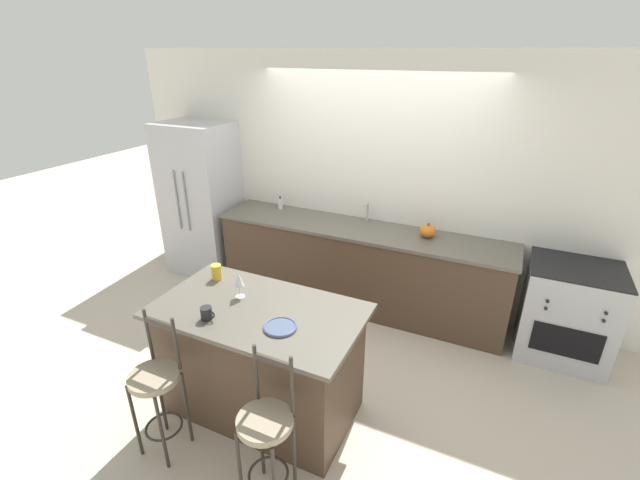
# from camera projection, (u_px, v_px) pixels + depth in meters

# --- Properties ---
(ground_plane) EXTENTS (18.00, 18.00, 0.00)m
(ground_plane) POSITION_uv_depth(u_px,v_px,m) (345.00, 319.00, 4.66)
(ground_plane) COLOR beige
(wall_back) EXTENTS (6.00, 0.07, 2.70)m
(wall_back) POSITION_uv_depth(u_px,v_px,m) (372.00, 182.00, 4.68)
(wall_back) COLOR silver
(wall_back) RESTS_ON ground_plane
(back_counter) EXTENTS (3.21, 0.68, 0.94)m
(back_counter) POSITION_uv_depth(u_px,v_px,m) (359.00, 266.00, 4.77)
(back_counter) COLOR #4C3828
(back_counter) RESTS_ON ground_plane
(sink_faucet) EXTENTS (0.02, 0.13, 0.22)m
(sink_faucet) POSITION_uv_depth(u_px,v_px,m) (367.00, 210.00, 4.69)
(sink_faucet) COLOR #ADAFB5
(sink_faucet) RESTS_ON back_counter
(kitchen_island) EXTENTS (1.55, 0.88, 0.95)m
(kitchen_island) POSITION_uv_depth(u_px,v_px,m) (261.00, 360.00, 3.32)
(kitchen_island) COLOR #4C3828
(kitchen_island) RESTS_ON ground_plane
(refrigerator) EXTENTS (0.84, 0.70, 1.91)m
(refrigerator) POSITION_uv_depth(u_px,v_px,m) (202.00, 200.00, 5.36)
(refrigerator) COLOR #BCBCC1
(refrigerator) RESTS_ON ground_plane
(oven_range) EXTENTS (0.77, 0.67, 0.93)m
(oven_range) POSITION_uv_depth(u_px,v_px,m) (567.00, 312.00, 3.96)
(oven_range) COLOR #B7B7BC
(oven_range) RESTS_ON ground_plane
(bar_stool_near) EXTENTS (0.34, 0.34, 1.09)m
(bar_stool_near) POSITION_uv_depth(u_px,v_px,m) (157.00, 388.00, 2.94)
(bar_stool_near) COLOR #332D28
(bar_stool_near) RESTS_ON ground_plane
(bar_stool_far) EXTENTS (0.34, 0.34, 1.09)m
(bar_stool_far) POSITION_uv_depth(u_px,v_px,m) (266.00, 433.00, 2.60)
(bar_stool_far) COLOR #332D28
(bar_stool_far) RESTS_ON ground_plane
(dinner_plate) EXTENTS (0.23, 0.23, 0.02)m
(dinner_plate) POSITION_uv_depth(u_px,v_px,m) (280.00, 327.00, 2.91)
(dinner_plate) COLOR #425170
(dinner_plate) RESTS_ON kitchen_island
(wine_glass) EXTENTS (0.08, 0.08, 0.21)m
(wine_glass) POSITION_uv_depth(u_px,v_px,m) (239.00, 280.00, 3.22)
(wine_glass) COLOR white
(wine_glass) RESTS_ON kitchen_island
(coffee_mug) EXTENTS (0.11, 0.08, 0.09)m
(coffee_mug) POSITION_uv_depth(u_px,v_px,m) (207.00, 313.00, 2.99)
(coffee_mug) COLOR #232326
(coffee_mug) RESTS_ON kitchen_island
(tumbler_cup) EXTENTS (0.08, 0.08, 0.13)m
(tumbler_cup) POSITION_uv_depth(u_px,v_px,m) (216.00, 272.00, 3.51)
(tumbler_cup) COLOR gold
(tumbler_cup) RESTS_ON kitchen_island
(pumpkin_decoration) EXTENTS (0.16, 0.16, 0.15)m
(pumpkin_decoration) POSITION_uv_depth(u_px,v_px,m) (428.00, 231.00, 4.32)
(pumpkin_decoration) COLOR orange
(pumpkin_decoration) RESTS_ON back_counter
(soap_bottle) EXTENTS (0.05, 0.05, 0.16)m
(soap_bottle) POSITION_uv_depth(u_px,v_px,m) (280.00, 204.00, 5.08)
(soap_bottle) COLOR silver
(soap_bottle) RESTS_ON back_counter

